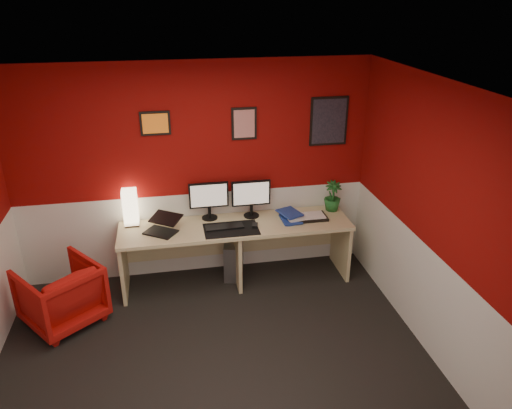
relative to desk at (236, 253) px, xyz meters
The scene contains 24 objects.
ground 1.51m from the desk, 106.16° to the right, with size 4.00×3.50×0.01m, color black.
ceiling 2.59m from the desk, 106.16° to the right, with size 4.00×3.50×0.01m, color white.
wall_back 1.03m from the desk, 139.72° to the left, with size 4.00×0.01×2.50m, color maroon.
wall_right 2.30m from the desk, 41.41° to the right, with size 0.01×3.50×2.50m, color maroon.
wainscot_back 0.55m from the desk, 140.13° to the left, with size 4.00×0.01×1.00m, color silver.
wainscot_right 2.12m from the desk, 41.50° to the right, with size 0.01×3.50×1.00m, color silver.
desk is the anchor object (origin of this frame).
shoji_lamp 1.30m from the desk, 168.97° to the left, with size 0.16×0.16×0.40m, color #FFE5B2.
laptop 0.96m from the desk, behind, with size 0.33×0.23×0.22m, color black.
monitor_left 0.74m from the desk, 140.67° to the left, with size 0.45×0.06×0.58m, color black.
monitor_right 0.71m from the desk, 41.90° to the left, with size 0.45×0.06×0.58m, color black.
desk_mat 0.39m from the desk, 123.08° to the right, with size 0.60×0.38×0.01m, color black.
keyboard 0.41m from the desk, 156.69° to the right, with size 0.42×0.14×0.02m, color black.
mouse 0.45m from the desk, 26.15° to the right, with size 0.06×0.10×0.03m, color black.
book_bottom 0.65m from the desk, ahead, with size 0.22×0.29×0.03m, color navy.
book_middle 0.71m from the desk, ahead, with size 0.19×0.26×0.02m, color silver.
book_top 0.69m from the desk, ahead, with size 0.22×0.29×0.03m, color navy.
zen_tray 0.96m from the desk, ahead, with size 0.35×0.25×0.03m, color black.
potted_plant 1.32m from the desk, ahead, with size 0.20×0.20×0.36m, color #19591E.
pc_tower 0.21m from the desk, 94.11° to the left, with size 0.20×0.45×0.45m, color #99999E.
armchair 1.92m from the desk, 166.94° to the right, with size 0.69×0.71×0.65m, color #AB100B.
art_left 1.72m from the desk, 157.60° to the left, with size 0.32×0.02×0.26m, color orange.
art_center 1.48m from the desk, 64.11° to the left, with size 0.28×0.02×0.36m, color red.
art_right 1.85m from the desk, 16.15° to the left, with size 0.44×0.02×0.56m, color black.
Camera 1 is at (-0.30, -3.50, 3.18)m, focal length 34.44 mm.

